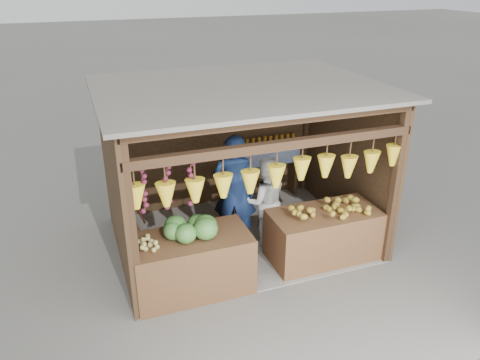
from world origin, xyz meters
name	(u,v)px	position (x,y,z in m)	size (l,w,h in m)	color
ground	(240,238)	(0.00, 0.00, 0.00)	(80.00, 80.00, 0.00)	#514F49
stall_structure	(239,149)	(-0.03, -0.04, 1.67)	(4.30, 3.30, 2.66)	slate
back_shelf	(268,158)	(1.05, 1.28, 0.87)	(1.25, 0.32, 1.32)	#382314
counter_left	(192,264)	(-1.13, -1.09, 0.44)	(1.67, 0.85, 0.87)	#482E18
counter_right	(323,235)	(1.04, -1.00, 0.41)	(1.71, 0.85, 0.82)	#52301B
stool	(132,248)	(-1.83, 0.07, 0.15)	(0.32, 0.32, 0.30)	black
man_standing	(235,191)	(-0.14, -0.12, 0.97)	(0.71, 0.47, 1.95)	#14254C
woman_standing	(265,201)	(0.35, -0.23, 0.77)	(0.75, 0.58, 1.53)	silver
vendor_seated	(129,213)	(-1.83, 0.07, 0.79)	(0.48, 0.31, 0.98)	#553122
melon_pile	(191,227)	(-1.12, -1.08, 1.03)	(1.00, 0.50, 0.32)	#1D5516
tanfruit_pile	(147,243)	(-1.73, -1.13, 0.94)	(0.34, 0.40, 0.13)	#988E46
mango_pile	(329,207)	(1.06, -1.05, 0.93)	(1.40, 0.64, 0.22)	#C36D1A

